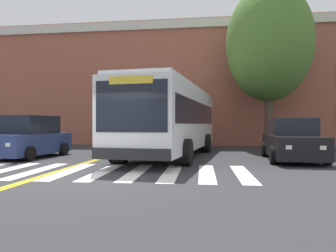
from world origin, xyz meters
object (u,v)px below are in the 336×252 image
object	(u,v)px
car_black_far_lane	(292,141)
car_grey_behind_bus	(169,130)
city_bus	(171,118)
car_navy_near_lane	(30,138)
street_tree_curbside_large	(269,44)

from	to	relation	value
car_black_far_lane	car_grey_behind_bus	distance (m)	11.60
city_bus	car_navy_near_lane	size ratio (longest dim) A/B	2.56
car_black_far_lane	car_grey_behind_bus	size ratio (longest dim) A/B	0.96
car_black_far_lane	car_grey_behind_bus	world-z (taller)	car_grey_behind_bus
car_navy_near_lane	street_tree_curbside_large	world-z (taller)	street_tree_curbside_large
car_grey_behind_bus	street_tree_curbside_large	bearing A→B (deg)	-27.83
city_bus	car_grey_behind_bus	xyz separation A→B (m)	(-1.30, 8.60, -0.73)
city_bus	street_tree_curbside_large	size ratio (longest dim) A/B	1.12
city_bus	street_tree_curbside_large	world-z (taller)	street_tree_curbside_large
car_navy_near_lane	street_tree_curbside_large	size ratio (longest dim) A/B	0.44
car_navy_near_lane	street_tree_curbside_large	distance (m)	14.26
car_navy_near_lane	car_black_far_lane	size ratio (longest dim) A/B	0.91
car_grey_behind_bus	street_tree_curbside_large	world-z (taller)	street_tree_curbside_large
city_bus	street_tree_curbside_large	bearing A→B (deg)	44.62
car_navy_near_lane	car_black_far_lane	xyz separation A→B (m)	(11.35, 0.37, -0.07)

